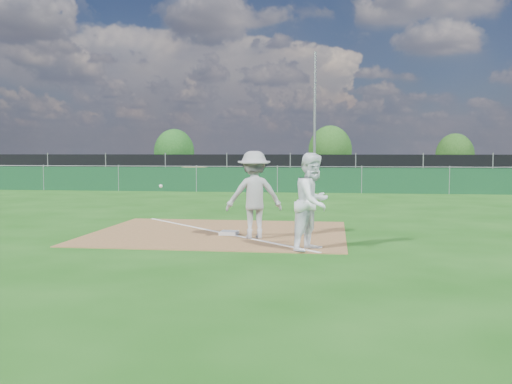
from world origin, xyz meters
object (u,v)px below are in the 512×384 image
(runner, at_px, (313,202))
(car_left, at_px, (225,168))
(car_mid, at_px, (298,168))
(tree_left, at_px, (174,152))
(play_at_first, at_px, (254,195))
(light_pole, at_px, (315,118))
(first_base, at_px, (229,233))
(tree_right, at_px, (455,155))
(tree_mid, at_px, (330,150))
(car_right, at_px, (343,170))

(runner, height_order, car_left, runner)
(car_left, bearing_deg, runner, -165.16)
(car_mid, distance_m, tree_left, 11.55)
(play_at_first, distance_m, car_mid, 26.97)
(light_pole, relative_size, tree_left, 2.10)
(first_base, xyz_separation_m, tree_right, (11.43, 31.87, 1.67))
(runner, distance_m, tree_left, 35.62)
(tree_right, bearing_deg, tree_mid, 175.69)
(first_base, relative_size, tree_right, 0.12)
(tree_mid, bearing_deg, tree_left, -175.49)
(car_left, bearing_deg, play_at_first, -167.19)
(tree_mid, bearing_deg, car_left, -141.13)
(runner, height_order, car_mid, runner)
(first_base, xyz_separation_m, car_left, (-5.28, 26.66, 0.74))
(runner, relative_size, car_left, 0.42)
(runner, distance_m, car_mid, 28.35)
(runner, bearing_deg, first_base, 77.86)
(car_mid, relative_size, tree_mid, 1.22)
(light_pole, relative_size, car_right, 1.70)
(first_base, relative_size, car_left, 0.09)
(light_pole, relative_size, car_mid, 1.62)
(runner, relative_size, car_mid, 0.39)
(runner, bearing_deg, tree_left, 49.90)
(first_base, bearing_deg, light_pole, 86.89)
(first_base, xyz_separation_m, runner, (2.01, -1.79, 0.90))
(car_left, xyz_separation_m, car_mid, (5.18, -0.18, 0.02))
(car_left, relative_size, tree_left, 1.22)
(play_at_first, height_order, car_mid, play_at_first)
(car_left, distance_m, car_mid, 5.19)
(light_pole, xyz_separation_m, tree_mid, (0.86, 10.55, -1.92))
(first_base, height_order, car_right, car_right)
(car_right, bearing_deg, first_base, 159.34)
(first_base, distance_m, tree_right, 33.90)
(car_left, bearing_deg, tree_left, 46.46)
(car_right, bearing_deg, play_at_first, 160.83)
(tree_left, bearing_deg, car_left, -44.00)
(light_pole, xyz_separation_m, car_right, (1.78, 4.58, -3.31))
(first_base, relative_size, tree_mid, 0.10)
(first_base, height_order, play_at_first, play_at_first)
(first_base, height_order, car_mid, car_mid)
(runner, relative_size, tree_right, 0.57)
(car_left, bearing_deg, car_right, -89.93)
(car_left, distance_m, tree_right, 17.53)
(car_right, bearing_deg, tree_right, -72.36)
(light_pole, xyz_separation_m, play_at_first, (-0.54, -22.51, -3.01))
(light_pole, relative_size, tree_mid, 1.98)
(first_base, bearing_deg, car_left, 101.20)
(car_mid, bearing_deg, first_base, 160.66)
(car_left, height_order, tree_mid, tree_mid)
(tree_left, bearing_deg, tree_right, 0.72)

